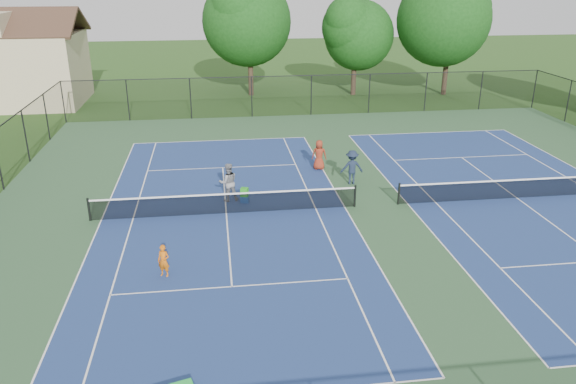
{
  "coord_description": "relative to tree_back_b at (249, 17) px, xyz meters",
  "views": [
    {
      "loc": [
        -7.31,
        -23.43,
        10.22
      ],
      "look_at": [
        -4.31,
        -1.0,
        1.3
      ],
      "focal_mm": 35.0,
      "sensor_mm": 36.0,
      "label": 1
    }
  ],
  "objects": [
    {
      "name": "child_player",
      "position": [
        -5.36,
        -31.31,
        -5.99
      ],
      "size": [
        0.52,
        0.44,
        1.21
      ],
      "primitive_type": "imported",
      "rotation": [
        0.0,
        0.0,
        -0.4
      ],
      "color": "#D05F0D",
      "rests_on": "ground"
    },
    {
      "name": "ball_crate",
      "position": [
        -2.09,
        -24.8,
        -6.44
      ],
      "size": [
        0.44,
        0.36,
        0.32
      ],
      "primitive_type": "cube",
      "rotation": [
        0.0,
        0.0,
        -0.2
      ],
      "color": "navy",
      "rests_on": "ground"
    },
    {
      "name": "tree_back_d",
      "position": [
        17.0,
        -2.0,
        0.23
      ],
      "size": [
        7.8,
        7.8,
        10.37
      ],
      "color": "#2D2116",
      "rests_on": "ground"
    },
    {
      "name": "tree_back_b",
      "position": [
        0.0,
        0.0,
        0.0
      ],
      "size": [
        7.6,
        7.6,
        10.03
      ],
      "color": "#2D2116",
      "rests_on": "ground"
    },
    {
      "name": "tree_back_c",
      "position": [
        9.0,
        -1.0,
        -1.11
      ],
      "size": [
        6.0,
        6.0,
        8.4
      ],
      "color": "#2D2116",
      "rests_on": "ground"
    },
    {
      "name": "perimeter_fence",
      "position": [
        4.0,
        -26.0,
        -4.99
      ],
      "size": [
        36.08,
        36.08,
        3.02
      ],
      "color": "black",
      "rests_on": "ground"
    },
    {
      "name": "bystander_b",
      "position": [
        3.52,
        -22.99,
        -5.7
      ],
      "size": [
        1.17,
        0.69,
        1.79
      ],
      "primitive_type": "imported",
      "rotation": [
        0.0,
        0.0,
        3.12
      ],
      "color": "#182336",
      "rests_on": "ground"
    },
    {
      "name": "clapboard_house",
      "position": [
        -19.0,
        -1.0,
        -3.5
      ],
      "size": [
        10.8,
        8.1,
        7.65
      ],
      "color": "tan",
      "rests_on": "ground"
    },
    {
      "name": "ground",
      "position": [
        4.0,
        -26.0,
        -6.6
      ],
      "size": [
        140.0,
        140.0,
        0.0
      ],
      "primitive_type": "plane",
      "color": "#234716",
      "rests_on": "ground"
    },
    {
      "name": "ball_hopper",
      "position": [
        -2.09,
        -24.8,
        -6.07
      ],
      "size": [
        0.41,
        0.37,
        0.41
      ],
      "primitive_type": "cube",
      "rotation": [
        0.0,
        0.0,
        -0.31
      ],
      "color": "green",
      "rests_on": "ball_crate"
    },
    {
      "name": "court_pad",
      "position": [
        4.0,
        -26.0,
        -6.59
      ],
      "size": [
        36.0,
        36.0,
        0.01
      ],
      "primitive_type": "cube",
      "color": "#325935",
      "rests_on": "ground"
    },
    {
      "name": "tennis_court_left",
      "position": [
        -3.0,
        -26.0,
        -6.5
      ],
      "size": [
        12.0,
        23.83,
        1.07
      ],
      "color": "navy",
      "rests_on": "ground"
    },
    {
      "name": "bystander_c",
      "position": [
        2.28,
        -20.53,
        -5.76
      ],
      "size": [
        0.9,
        0.67,
        1.66
      ],
      "primitive_type": "imported",
      "rotation": [
        0.0,
        0.0,
        2.95
      ],
      "color": "maroon",
      "rests_on": "ground"
    },
    {
      "name": "tennis_court_right",
      "position": [
        11.0,
        -26.0,
        -6.5
      ],
      "size": [
        12.0,
        23.83,
        1.07
      ],
      "color": "navy",
      "rests_on": "ground"
    },
    {
      "name": "instructor",
      "position": [
        -2.82,
        -24.46,
        -5.66
      ],
      "size": [
        1.03,
        0.87,
        1.87
      ],
      "primitive_type": "imported",
      "rotation": [
        0.0,
        0.0,
        3.33
      ],
      "color": "gray",
      "rests_on": "ground"
    }
  ]
}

